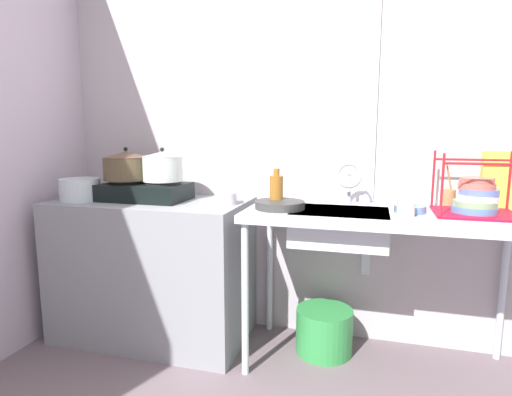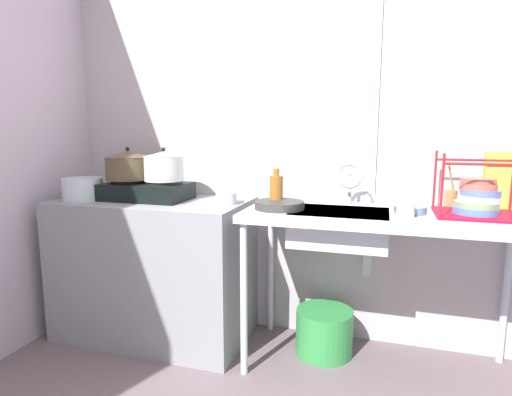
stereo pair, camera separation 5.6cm
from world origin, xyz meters
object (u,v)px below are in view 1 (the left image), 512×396
(small_bowl_on_drainboard, at_px, (410,209))
(bottle_by_sink, at_px, (276,191))
(faucet, at_px, (349,178))
(bucket_on_floor, at_px, (324,331))
(frying_pan, at_px, (280,205))
(cup_by_rack, at_px, (406,210))
(pot_on_right_burner, at_px, (163,166))
(sink_basin, at_px, (340,227))
(dish_rack, at_px, (476,199))
(utensil_jar, at_px, (449,197))
(stove, at_px, (145,191))
(cereal_box, at_px, (502,180))
(percolator, at_px, (226,192))
(pot_on_left_burner, at_px, (126,165))
(pot_beside_stove, at_px, (80,190))

(small_bowl_on_drainboard, height_order, bottle_by_sink, bottle_by_sink)
(faucet, distance_m, bucket_on_floor, 0.86)
(frying_pan, height_order, cup_by_rack, cup_by_rack)
(bucket_on_floor, bearing_deg, cup_by_rack, -23.70)
(pot_on_right_burner, bearing_deg, sink_basin, -1.74)
(dish_rack, height_order, cup_by_rack, dish_rack)
(utensil_jar, bearing_deg, frying_pan, -160.49)
(cup_by_rack, bearing_deg, small_bowl_on_drainboard, 76.19)
(cup_by_rack, relative_size, bottle_by_sink, 0.40)
(stove, relative_size, bucket_on_floor, 1.57)
(faucet, xyz_separation_m, cereal_box, (0.76, 0.12, -0.00))
(percolator, bearing_deg, pot_on_left_burner, 179.27)
(frying_pan, relative_size, bottle_by_sink, 1.27)
(sink_basin, height_order, utensil_jar, utensil_jar)
(stove, height_order, bottle_by_sink, bottle_by_sink)
(bottle_by_sink, bearing_deg, small_bowl_on_drainboard, 1.86)
(cup_by_rack, relative_size, small_bowl_on_drainboard, 0.53)
(frying_pan, height_order, small_bowl_on_drainboard, frying_pan)
(frying_pan, height_order, bottle_by_sink, bottle_by_sink)
(pot_beside_stove, bearing_deg, bucket_on_floor, 7.47)
(bottle_by_sink, bearing_deg, bucket_on_floor, 16.21)
(bottle_by_sink, relative_size, utensil_jar, 0.85)
(pot_beside_stove, bearing_deg, cereal_box, 9.03)
(cereal_box, distance_m, bucket_on_floor, 1.22)
(stove, distance_m, pot_on_left_burner, 0.19)
(frying_pan, bearing_deg, percolator, 170.75)
(percolator, height_order, frying_pan, percolator)
(stove, relative_size, sink_basin, 1.03)
(stove, height_order, sink_basin, stove)
(pot_on_left_burner, height_order, faucet, pot_on_left_burner)
(dish_rack, bearing_deg, stove, -178.90)
(stove, distance_m, faucet, 1.16)
(dish_rack, bearing_deg, pot_beside_stove, -175.93)
(sink_basin, distance_m, bucket_on_floor, 0.63)
(small_bowl_on_drainboard, bearing_deg, sink_basin, -172.60)
(frying_pan, relative_size, dish_rack, 0.70)
(stove, height_order, pot_on_right_burner, pot_on_right_burner)
(pot_on_left_burner, relative_size, cereal_box, 0.90)
(stove, xyz_separation_m, small_bowl_on_drainboard, (1.45, 0.01, -0.04))
(pot_on_right_burner, relative_size, cereal_box, 0.77)
(pot_on_right_burner, bearing_deg, faucet, 6.84)
(bottle_by_sink, distance_m, cereal_box, 1.15)
(bucket_on_floor, bearing_deg, dish_rack, -2.76)
(pot_on_right_burner, xyz_separation_m, bottle_by_sink, (0.67, -0.01, -0.11))
(pot_on_right_burner, bearing_deg, bottle_by_sink, -0.76)
(stove, bearing_deg, utensil_jar, 8.27)
(bottle_by_sink, distance_m, bucket_on_floor, 0.84)
(cereal_box, xyz_separation_m, bucket_on_floor, (-0.86, -0.18, -0.85))
(pot_beside_stove, xyz_separation_m, frying_pan, (1.17, 0.06, -0.04))
(percolator, relative_size, utensil_jar, 0.60)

